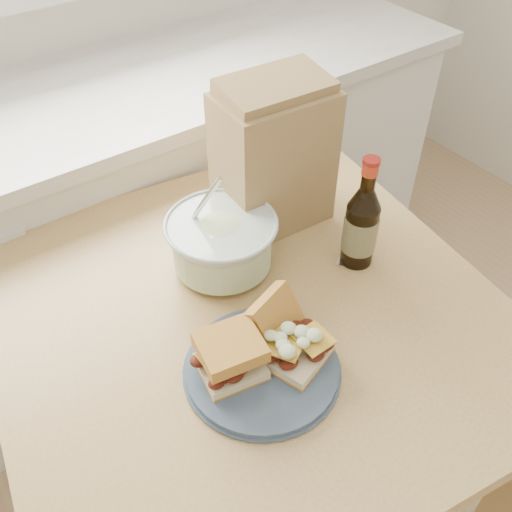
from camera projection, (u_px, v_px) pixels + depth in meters
cabinet_run at (91, 237)px, 1.82m from camera, size 2.50×0.64×0.94m
dining_table at (249, 348)px, 1.22m from camera, size 1.11×1.11×0.81m
plate at (262, 368)px, 1.02m from camera, size 0.28×0.28×0.02m
sandwich_left at (231, 356)px, 0.98m from camera, size 0.12×0.12×0.08m
sandwich_right at (289, 338)px, 1.02m from camera, size 0.14×0.18×0.09m
coleslaw_bowl at (222, 245)px, 1.19m from camera, size 0.23×0.23×0.23m
beer_bottle at (361, 225)px, 1.18m from camera, size 0.07×0.07×0.26m
knife at (353, 229)px, 1.31m from camera, size 0.17×0.12×0.01m
paper_bag at (273, 160)px, 1.25m from camera, size 0.25×0.17×0.32m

